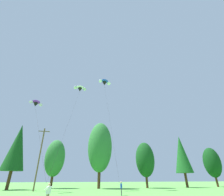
% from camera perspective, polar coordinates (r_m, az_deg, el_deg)
% --- Properties ---
extents(treeline_tree_c, '(4.53, 4.53, 13.33)m').
position_cam_1_polar(treeline_tree_c, '(43.09, -30.23, -14.50)').
color(treeline_tree_c, '#472D19').
rests_on(treeline_tree_c, ground_plane).
extents(treeline_tree_d, '(4.76, 4.76, 10.98)m').
position_cam_1_polar(treeline_tree_d, '(45.21, -19.31, -19.11)').
color(treeline_tree_d, '#472D19').
rests_on(treeline_tree_d, ground_plane).
extents(treeline_tree_e, '(5.89, 5.89, 15.14)m').
position_cam_1_polar(treeline_tree_e, '(42.33, -4.23, -16.56)').
color(treeline_tree_e, '#472D19').
rests_on(treeline_tree_e, ground_plane).
extents(treeline_tree_f, '(4.66, 4.66, 10.58)m').
position_cam_1_polar(treeline_tree_f, '(45.06, 11.47, -20.28)').
color(treeline_tree_f, '#472D19').
rests_on(treeline_tree_f, ground_plane).
extents(treeline_tree_g, '(4.41, 4.41, 12.79)m').
position_cam_1_polar(treeline_tree_g, '(50.52, 23.15, -17.56)').
color(treeline_tree_g, '#472D19').
rests_on(treeline_tree_g, ground_plane).
extents(treeline_tree_h, '(4.57, 4.57, 10.27)m').
position_cam_1_polar(treeline_tree_h, '(58.09, 31.57, -18.61)').
color(treeline_tree_h, '#472D19').
rests_on(treeline_tree_h, ground_plane).
extents(utility_pole, '(2.20, 0.26, 11.36)m').
position_cam_1_polar(utility_pole, '(36.17, -23.98, -18.02)').
color(utility_pole, brown).
rests_on(utility_pole, ground_plane).
extents(kite_flyer_near, '(0.75, 0.76, 1.69)m').
position_cam_1_polar(kite_flyer_near, '(17.13, -21.39, -28.27)').
color(kite_flyer_near, gray).
rests_on(kite_flyer_near, ground_plane).
extents(kite_flyer_mid, '(0.37, 0.60, 1.69)m').
position_cam_1_polar(kite_flyer_mid, '(25.24, 3.26, -28.68)').
color(kite_flyer_mid, '#4C4C51').
rests_on(kite_flyer_mid, ground_plane).
extents(parafoil_kite_high_white, '(4.02, 20.08, 21.65)m').
position_cam_1_polar(parafoil_kite_high_white, '(41.91, -11.11, 3.30)').
color(parafoil_kite_high_white, white).
extents(parafoil_kite_mid_blue_white, '(3.59, 12.99, 24.62)m').
position_cam_1_polar(parafoil_kite_mid_blue_white, '(43.40, -2.59, 5.50)').
color(parafoil_kite_mid_blue_white, blue).
extents(parafoil_kite_far_purple, '(7.76, 17.51, 15.20)m').
position_cam_1_polar(parafoil_kite_far_purple, '(37.36, -25.06, -1.68)').
color(parafoil_kite_far_purple, purple).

